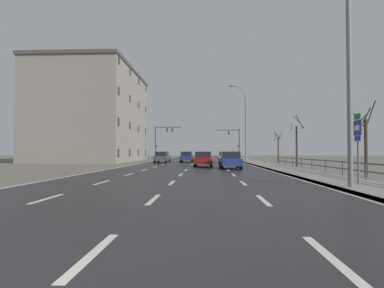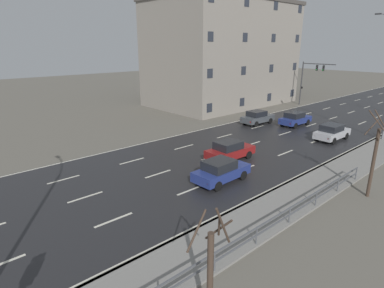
{
  "view_description": "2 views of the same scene",
  "coord_description": "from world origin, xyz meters",
  "px_view_note": "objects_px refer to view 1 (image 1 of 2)",
  "views": [
    {
      "loc": [
        1.71,
        -2.66,
        1.56
      ],
      "look_at": [
        -0.53,
        46.03,
        2.76
      ],
      "focal_mm": 29.39,
      "sensor_mm": 36.0,
      "label": 1
    },
    {
      "loc": [
        17.18,
        11.51,
        8.83
      ],
      "look_at": [
        0.0,
        26.84,
        1.58
      ],
      "focal_mm": 29.62,
      "sensor_mm": 36.0,
      "label": 2
    }
  ],
  "objects_px": {
    "highway_sign": "(358,140)",
    "car_near_left": "(162,157)",
    "traffic_signal_left": "(162,137)",
    "car_far_left": "(230,160)",
    "brick_building": "(94,116)",
    "car_far_right": "(225,157)",
    "car_mid_centre": "(203,159)",
    "street_lamp_foreground": "(345,67)",
    "traffic_signal_right": "(235,140)",
    "street_lamp_midground": "(245,124)",
    "car_near_right": "(187,157)"
  },
  "relations": [
    {
      "from": "traffic_signal_left",
      "to": "highway_sign",
      "type": "bearing_deg",
      "value": -71.26
    },
    {
      "from": "car_far_right",
      "to": "car_mid_centre",
      "type": "bearing_deg",
      "value": -102.96
    },
    {
      "from": "street_lamp_foreground",
      "to": "traffic_signal_left",
      "type": "height_order",
      "value": "street_lamp_foreground"
    },
    {
      "from": "car_far_left",
      "to": "car_near_left",
      "type": "xyz_separation_m",
      "value": [
        -8.34,
        15.01,
        0.0
      ]
    },
    {
      "from": "car_far_right",
      "to": "brick_building",
      "type": "distance_m",
      "value": 23.19
    },
    {
      "from": "street_lamp_foreground",
      "to": "brick_building",
      "type": "bearing_deg",
      "value": 122.93
    },
    {
      "from": "traffic_signal_right",
      "to": "car_near_right",
      "type": "xyz_separation_m",
      "value": [
        -8.32,
        -13.31,
        -3.05
      ]
    },
    {
      "from": "street_lamp_foreground",
      "to": "street_lamp_midground",
      "type": "height_order",
      "value": "street_lamp_midground"
    },
    {
      "from": "street_lamp_midground",
      "to": "car_near_right",
      "type": "bearing_deg",
      "value": -172.88
    },
    {
      "from": "traffic_signal_right",
      "to": "brick_building",
      "type": "height_order",
      "value": "brick_building"
    },
    {
      "from": "street_lamp_foreground",
      "to": "car_near_left",
      "type": "bearing_deg",
      "value": 111.36
    },
    {
      "from": "street_lamp_midground",
      "to": "car_mid_centre",
      "type": "relative_size",
      "value": 2.79
    },
    {
      "from": "car_far_left",
      "to": "car_near_left",
      "type": "distance_m",
      "value": 17.17
    },
    {
      "from": "car_near_right",
      "to": "car_far_right",
      "type": "bearing_deg",
      "value": -23.66
    },
    {
      "from": "traffic_signal_right",
      "to": "car_mid_centre",
      "type": "relative_size",
      "value": 1.42
    },
    {
      "from": "highway_sign",
      "to": "traffic_signal_left",
      "type": "distance_m",
      "value": 47.12
    },
    {
      "from": "traffic_signal_right",
      "to": "traffic_signal_left",
      "type": "bearing_deg",
      "value": -176.6
    },
    {
      "from": "street_lamp_midground",
      "to": "traffic_signal_left",
      "type": "distance_m",
      "value": 18.24
    },
    {
      "from": "car_far_left",
      "to": "car_near_left",
      "type": "relative_size",
      "value": 0.99
    },
    {
      "from": "brick_building",
      "to": "car_mid_centre",
      "type": "bearing_deg",
      "value": -45.23
    },
    {
      "from": "car_mid_centre",
      "to": "car_near_right",
      "type": "bearing_deg",
      "value": 102.41
    },
    {
      "from": "car_near_left",
      "to": "car_mid_centre",
      "type": "relative_size",
      "value": 1.0
    },
    {
      "from": "car_mid_centre",
      "to": "brick_building",
      "type": "xyz_separation_m",
      "value": [
        -18.23,
        18.37,
        6.68
      ]
    },
    {
      "from": "street_lamp_foreground",
      "to": "car_near_left",
      "type": "relative_size",
      "value": 2.47
    },
    {
      "from": "car_near_left",
      "to": "car_near_right",
      "type": "distance_m",
      "value": 4.19
    },
    {
      "from": "car_near_right",
      "to": "car_mid_centre",
      "type": "relative_size",
      "value": 1.0
    },
    {
      "from": "traffic_signal_right",
      "to": "car_far_right",
      "type": "height_order",
      "value": "traffic_signal_right"
    },
    {
      "from": "traffic_signal_right",
      "to": "car_near_left",
      "type": "bearing_deg",
      "value": -126.1
    },
    {
      "from": "street_lamp_midground",
      "to": "brick_building",
      "type": "distance_m",
      "value": 24.57
    },
    {
      "from": "street_lamp_midground",
      "to": "car_near_left",
      "type": "distance_m",
      "value": 13.39
    },
    {
      "from": "traffic_signal_right",
      "to": "car_far_right",
      "type": "relative_size",
      "value": 1.43
    },
    {
      "from": "street_lamp_foreground",
      "to": "car_far_left",
      "type": "bearing_deg",
      "value": 103.03
    },
    {
      "from": "car_near_left",
      "to": "car_near_right",
      "type": "xyz_separation_m",
      "value": [
        3.29,
        2.61,
        0.0
      ]
    },
    {
      "from": "car_far_left",
      "to": "brick_building",
      "type": "relative_size",
      "value": 0.19
    },
    {
      "from": "street_lamp_midground",
      "to": "traffic_signal_right",
      "type": "distance_m",
      "value": 12.36
    },
    {
      "from": "car_mid_centre",
      "to": "brick_building",
      "type": "height_order",
      "value": "brick_building"
    },
    {
      "from": "brick_building",
      "to": "traffic_signal_right",
      "type": "bearing_deg",
      "value": 20.4
    },
    {
      "from": "car_near_right",
      "to": "traffic_signal_right",
      "type": "bearing_deg",
      "value": 59.2
    },
    {
      "from": "street_lamp_midground",
      "to": "car_far_left",
      "type": "height_order",
      "value": "street_lamp_midground"
    },
    {
      "from": "car_mid_centre",
      "to": "traffic_signal_left",
      "type": "bearing_deg",
      "value": 109.0
    },
    {
      "from": "traffic_signal_right",
      "to": "car_far_right",
      "type": "bearing_deg",
      "value": -100.25
    },
    {
      "from": "street_lamp_midground",
      "to": "car_mid_centre",
      "type": "distance_m",
      "value": 16.94
    },
    {
      "from": "highway_sign",
      "to": "car_far_right",
      "type": "xyz_separation_m",
      "value": [
        -4.12,
        29.56,
        -1.29
      ]
    },
    {
      "from": "car_far_left",
      "to": "car_near_right",
      "type": "height_order",
      "value": "same"
    },
    {
      "from": "car_near_right",
      "to": "car_mid_centre",
      "type": "height_order",
      "value": "same"
    },
    {
      "from": "highway_sign",
      "to": "car_near_left",
      "type": "bearing_deg",
      "value": 113.57
    },
    {
      "from": "traffic_signal_right",
      "to": "car_far_right",
      "type": "xyz_separation_m",
      "value": [
        -2.86,
        -15.84,
        -3.05
      ]
    },
    {
      "from": "traffic_signal_left",
      "to": "car_mid_centre",
      "type": "bearing_deg",
      "value": -72.93
    },
    {
      "from": "traffic_signal_left",
      "to": "car_mid_centre",
      "type": "distance_m",
      "value": 27.91
    },
    {
      "from": "car_far_right",
      "to": "brick_building",
      "type": "relative_size",
      "value": 0.19
    }
  ]
}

